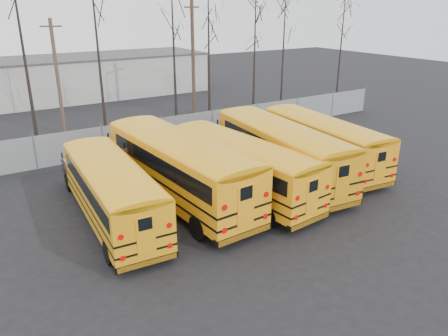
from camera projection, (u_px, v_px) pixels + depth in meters
ground at (272, 214)px, 20.19m from camera, size 120.00×120.00×0.00m
fence at (161, 132)px, 29.31m from camera, size 40.00×0.04×2.00m
distant_building at (98, 76)px, 45.76m from camera, size 22.00×8.00×4.00m
bus_a at (110, 187)px, 18.89m from camera, size 2.98×10.37×2.87m
bus_b at (177, 163)px, 20.84m from camera, size 3.44×12.08×3.34m
bus_c at (239, 162)px, 21.57m from camera, size 3.51×10.91×3.00m
bus_d at (279, 147)px, 23.49m from camera, size 3.74×11.68×3.22m
bus_e at (321, 138)px, 25.50m from camera, size 3.47×10.78×2.97m
utility_pole_left at (58, 77)px, 31.24m from camera, size 1.40×0.62×8.19m
utility_pole_right at (193, 57)px, 37.16m from camera, size 1.63×0.66×9.47m
tree_3 at (23, 50)px, 28.24m from camera, size 0.26×0.26×12.57m
tree_4 at (98, 49)px, 30.85m from camera, size 0.26×0.26×12.19m
tree_5 at (174, 55)px, 32.49m from camera, size 0.26×0.26×10.97m
tree_6 at (209, 56)px, 35.19m from camera, size 0.26×0.26×10.24m
tree_7 at (254, 63)px, 33.83m from camera, size 0.26×0.26×9.51m
tree_8 at (283, 52)px, 38.58m from camera, size 0.26×0.26×10.21m
tree_9 at (340, 53)px, 38.71m from camera, size 0.26×0.26×9.95m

